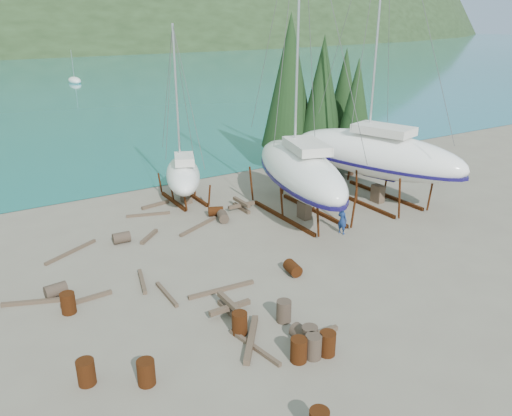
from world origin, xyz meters
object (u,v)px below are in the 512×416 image
large_sailboat_near (300,170)px  large_sailboat_far (375,153)px  small_sailboat_shore (183,174)px  worker (342,220)px

large_sailboat_near → large_sailboat_far: size_ratio=0.94×
small_sailboat_shore → large_sailboat_far: bearing=-8.6°
large_sailboat_near → small_sailboat_shore: size_ratio=1.64×
large_sailboat_near → worker: size_ratio=11.28×
large_sailboat_near → large_sailboat_far: bearing=14.3°
small_sailboat_shore → worker: bearing=-39.1°
small_sailboat_shore → worker: size_ratio=6.90×
large_sailboat_far → small_sailboat_shore: size_ratio=1.75×
large_sailboat_near → worker: (0.41, -3.39, -2.05)m
small_sailboat_shore → worker: 10.70m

